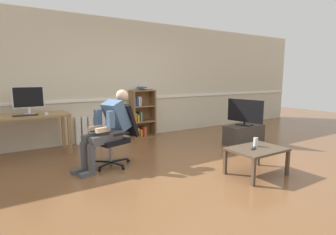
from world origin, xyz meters
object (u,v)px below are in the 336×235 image
(office_chair, at_px, (117,132))
(person_seated, at_px, (108,126))
(bookshelf, at_px, (141,114))
(radiator, at_px, (94,129))
(drinking_glass, at_px, (256,142))
(imac_monitor, at_px, (28,98))
(coffee_table, at_px, (257,151))
(computer_mouse, at_px, (46,113))
(tv_screen, at_px, (245,112))
(computer_desk, at_px, (28,120))
(spare_remote, at_px, (254,148))
(keyboard, at_px, (25,115))
(tv_stand, at_px, (244,134))

(office_chair, distance_m, person_seated, 0.21)
(bookshelf, bearing_deg, office_chair, -128.22)
(radiator, bearing_deg, drinking_glass, -64.62)
(imac_monitor, xyz_separation_m, coffee_table, (2.67, -2.88, -0.69))
(computer_mouse, bearing_deg, tv_screen, -20.16)
(computer_mouse, distance_m, coffee_table, 3.64)
(computer_desk, xyz_separation_m, imac_monitor, (0.04, 0.08, 0.39))
(spare_remote, bearing_deg, person_seated, 17.82)
(computer_mouse, bearing_deg, spare_remote, -48.83)
(office_chair, bearing_deg, coffee_table, 26.82)
(office_chair, bearing_deg, radiator, 158.77)
(tv_screen, distance_m, drinking_glass, 1.75)
(imac_monitor, bearing_deg, spare_remote, -48.00)
(computer_desk, distance_m, tv_screen, 4.21)
(drinking_glass, bearing_deg, keyboard, 137.31)
(computer_desk, xyz_separation_m, tv_stand, (3.95, -1.46, -0.45))
(computer_desk, xyz_separation_m, drinking_glass, (2.77, -2.73, -0.19))
(drinking_glass, bearing_deg, tv_screen, 46.97)
(computer_desk, xyz_separation_m, radiator, (1.29, 0.39, -0.37))
(keyboard, bearing_deg, computer_desk, 73.05)
(office_chair, bearing_deg, person_seated, -90.00)
(tv_screen, relative_size, coffee_table, 1.02)
(office_chair, bearing_deg, imac_monitor, -156.90)
(imac_monitor, bearing_deg, computer_desk, -118.18)
(tv_screen, relative_size, spare_remote, 5.41)
(spare_remote, bearing_deg, tv_screen, -73.65)
(keyboard, distance_m, computer_mouse, 0.33)
(bookshelf, height_order, person_seated, person_seated)
(computer_desk, xyz_separation_m, bookshelf, (2.39, 0.29, -0.10))
(tv_stand, bearing_deg, person_seated, 176.81)
(computer_desk, distance_m, person_seated, 1.65)
(computer_mouse, bearing_deg, person_seated, -58.34)
(computer_desk, bearing_deg, imac_monitor, 61.82)
(keyboard, height_order, coffee_table, keyboard)
(radiator, xyz_separation_m, coffee_table, (1.42, -3.20, 0.06))
(keyboard, bearing_deg, office_chair, -42.16)
(imac_monitor, xyz_separation_m, tv_stand, (3.91, -1.54, -0.84))
(office_chair, relative_size, drinking_glass, 7.36)
(tv_stand, bearing_deg, spare_remote, -134.33)
(person_seated, bearing_deg, bookshelf, 121.55)
(tv_stand, height_order, coffee_table, tv_stand)
(bookshelf, bearing_deg, spare_remote, -85.51)
(keyboard, distance_m, spare_remote, 3.80)
(keyboard, relative_size, bookshelf, 0.33)
(keyboard, relative_size, person_seated, 0.32)
(keyboard, relative_size, radiator, 0.51)
(computer_desk, bearing_deg, coffee_table, -46.03)
(person_seated, height_order, coffee_table, person_seated)
(imac_monitor, xyz_separation_m, person_seated, (0.98, -1.38, -0.39))
(radiator, bearing_deg, computer_desk, -163.13)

